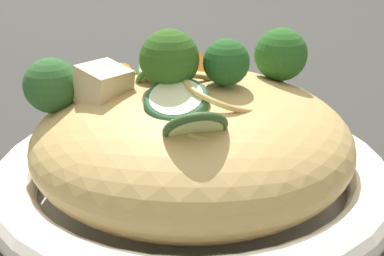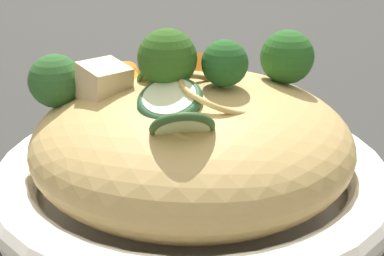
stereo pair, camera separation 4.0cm
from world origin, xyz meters
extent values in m
plane|color=#30302D|center=(0.00, 0.00, 0.00)|extent=(3.00, 3.00, 0.00)
cylinder|color=white|center=(0.00, 0.00, 0.01)|extent=(0.30, 0.30, 0.02)
torus|color=white|center=(0.00, 0.00, 0.04)|extent=(0.32, 0.32, 0.04)
ellipsoid|color=tan|center=(0.00, 0.00, 0.07)|extent=(0.25, 0.25, 0.10)
torus|color=tan|center=(-0.03, 0.05, 0.11)|extent=(0.06, 0.06, 0.02)
torus|color=tan|center=(0.05, 0.00, 0.10)|extent=(0.05, 0.05, 0.03)
torus|color=tan|center=(-0.03, 0.02, 0.12)|extent=(0.08, 0.08, 0.02)
cone|color=#96B96F|center=(0.10, 0.04, 0.10)|extent=(0.02, 0.02, 0.01)
sphere|color=#2B5929|center=(0.10, 0.04, 0.12)|extent=(0.04, 0.04, 0.04)
cone|color=#9ABE74|center=(0.01, 0.02, 0.12)|extent=(0.03, 0.03, 0.02)
sphere|color=#2D571C|center=(0.01, 0.02, 0.14)|extent=(0.06, 0.06, 0.04)
cone|color=#A4B977|center=(-0.03, 0.00, 0.12)|extent=(0.02, 0.01, 0.02)
sphere|color=#225522|center=(-0.03, 0.00, 0.14)|extent=(0.04, 0.04, 0.03)
cone|color=#A3BF70|center=(-0.05, -0.06, 0.11)|extent=(0.02, 0.02, 0.02)
sphere|color=#265A21|center=(-0.05, -0.06, 0.13)|extent=(0.04, 0.04, 0.04)
cylinder|color=orange|center=(0.01, -0.03, 0.12)|extent=(0.03, 0.02, 0.02)
cylinder|color=orange|center=(0.07, -0.01, 0.11)|extent=(0.03, 0.03, 0.02)
cylinder|color=orange|center=(0.02, -0.02, 0.12)|extent=(0.03, 0.03, 0.03)
cylinder|color=orange|center=(0.05, 0.01, 0.12)|extent=(0.02, 0.03, 0.02)
cylinder|color=orange|center=(0.07, -0.01, 0.11)|extent=(0.03, 0.03, 0.02)
cylinder|color=beige|center=(-0.03, 0.07, 0.11)|extent=(0.04, 0.04, 0.03)
torus|color=#2E5025|center=(-0.03, 0.07, 0.11)|extent=(0.05, 0.05, 0.03)
cylinder|color=beige|center=(0.03, 0.00, 0.12)|extent=(0.04, 0.04, 0.03)
torus|color=#2B5D21|center=(0.03, 0.00, 0.12)|extent=(0.05, 0.05, 0.03)
cylinder|color=#C7E299|center=(0.04, -0.02, 0.12)|extent=(0.04, 0.04, 0.02)
torus|color=#305E2C|center=(0.04, -0.02, 0.12)|extent=(0.05, 0.05, 0.02)
cylinder|color=beige|center=(-0.01, 0.04, 0.12)|extent=(0.04, 0.04, 0.02)
torus|color=#254F2F|center=(-0.01, 0.04, 0.12)|extent=(0.05, 0.05, 0.02)
cube|color=beige|center=(0.06, 0.03, 0.12)|extent=(0.04, 0.04, 0.03)
cube|color=beige|center=(0.06, -0.06, 0.11)|extent=(0.03, 0.03, 0.02)
camera|label=1|loc=(-0.14, 0.35, 0.24)|focal=48.48mm
camera|label=2|loc=(-0.17, 0.33, 0.24)|focal=48.48mm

